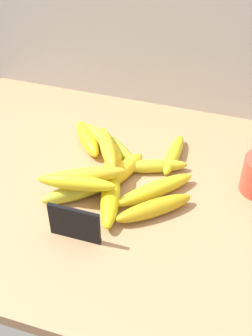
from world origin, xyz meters
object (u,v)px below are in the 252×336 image
Objects in this scene: banana_0 at (106,142)px; banana_3 at (122,172)px; chalkboard_sign at (75,225)px; banana_5 at (79,191)px; banana_4 at (154,208)px; banana_12 at (76,183)px; banana_7 at (87,138)px; banana_6 at (154,166)px; banana_8 at (155,189)px; banana_9 at (174,154)px; banana_11 at (107,147)px; banana_10 at (83,176)px; banana_1 at (114,159)px; banana_2 at (110,195)px.

banana_0 is 1.31× the size of banana_3.
chalkboard_sign is 0.63× the size of banana_5.
banana_12 is (-17.45, -1.26, 3.74)cm from banana_4.
banana_5 and banana_7 have the same top height.
banana_5 is 1.12× the size of banana_7.
banana_12 is at bearing -74.66° from banana_7.
banana_8 is (2.46, -7.87, 0.24)cm from banana_6.
banana_4 is 1.12× the size of banana_9.
banana_4 is 1.09× the size of banana_6.
banana_5 is 26.38cm from banana_9.
banana_11 is at bearing 140.78° from banana_4.
banana_10 is (-16.86, 1.29, 3.83)cm from banana_4.
banana_11 is at bearing 80.11° from banana_10.
banana_9 is (-0.19, 19.85, -0.28)cm from banana_4.
banana_6 is at bearing 48.20° from banana_12.
banana_3 is 0.91× the size of banana_5.
banana_10 reaches higher than banana_0.
banana_10 is at bearing -162.72° from banana_8.
banana_7 is (-5.35, 18.99, 0.04)cm from banana_5.
banana_0 and banana_1 have the same top height.
chalkboard_sign reaches higher than banana_3.
banana_4 reaches higher than banana_8.
banana_10 is at bearing -70.86° from banana_7.
chalkboard_sign reaches higher than banana_9.
banana_0 is at bearing 124.20° from banana_1.
banana_1 is 0.96× the size of banana_6.
banana_0 is 8.41cm from banana_11.
chalkboard_sign is 10.83cm from banana_12.
banana_8 is at bearing -24.15° from banana_11.
chalkboard_sign is 12.19cm from banana_5.
banana_10 reaches higher than banana_6.
banana_3 is 0.96× the size of banana_6.
banana_5 is at bearing -128.58° from banana_3.
banana_4 is 14.50cm from banana_6.
banana_12 is (0.23, -1.37, 3.71)cm from banana_5.
banana_12 is at bearing -131.80° from banana_6.
banana_5 is at bearing -74.25° from banana_7.
banana_5 is 4.06cm from banana_10.
banana_9 is (1.17, 13.74, -0.22)cm from banana_8.
chalkboard_sign is 12.62cm from banana_2.
banana_0 is 1.15× the size of banana_4.
banana_11 is (-1.19, 23.48, 2.19)cm from chalkboard_sign.
chalkboard_sign is at bearing -76.19° from banana_10.
banana_3 is at bearing -37.94° from banana_7.
banana_11 is 0.92× the size of banana_12.
banana_11 is (-13.59, 6.09, 4.17)cm from banana_8.
banana_4 is at bearing -41.65° from banana_3.
banana_11 is 13.70cm from banana_12.
banana_2 is 22.37cm from banana_7.
banana_2 reaches higher than banana_7.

